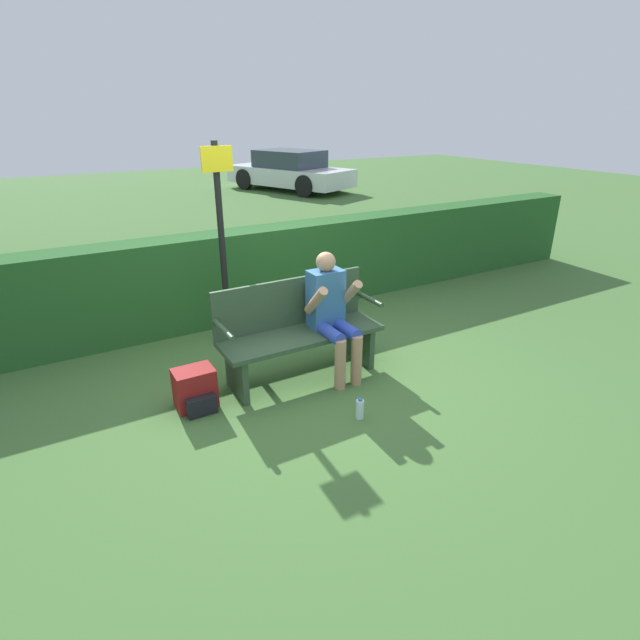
% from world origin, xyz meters
% --- Properties ---
extents(ground_plane, '(40.00, 40.00, 0.00)m').
position_xyz_m(ground_plane, '(0.00, 0.00, 0.00)').
color(ground_plane, '#426B33').
extents(hedge_back, '(12.00, 0.46, 1.14)m').
position_xyz_m(hedge_back, '(0.00, 1.83, 0.57)').
color(hedge_back, '#235623').
rests_on(hedge_back, ground).
extents(park_bench, '(1.64, 0.52, 0.98)m').
position_xyz_m(park_bench, '(0.00, 0.07, 0.49)').
color(park_bench, '#334C33').
rests_on(park_bench, ground).
extents(person_seated, '(0.48, 0.60, 1.25)m').
position_xyz_m(person_seated, '(0.30, -0.06, 0.69)').
color(person_seated, '#336699').
rests_on(person_seated, ground).
extents(backpack, '(0.36, 0.35, 0.37)m').
position_xyz_m(backpack, '(-1.10, -0.01, 0.18)').
color(backpack, maroon).
rests_on(backpack, ground).
extents(water_bottle, '(0.07, 0.07, 0.20)m').
position_xyz_m(water_bottle, '(0.08, -0.92, 0.09)').
color(water_bottle, silver).
rests_on(water_bottle, ground).
extents(signpost, '(0.33, 0.09, 2.23)m').
position_xyz_m(signpost, '(-0.34, 1.21, 1.26)').
color(signpost, black).
rests_on(signpost, ground).
extents(parked_car, '(3.19, 4.64, 1.29)m').
position_xyz_m(parked_car, '(5.67, 11.47, 0.62)').
color(parked_car, silver).
rests_on(parked_car, ground).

